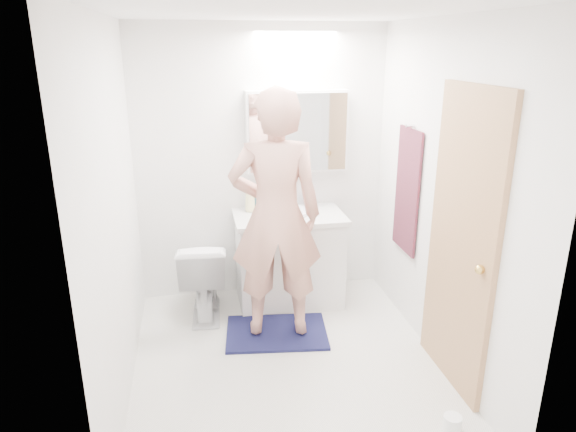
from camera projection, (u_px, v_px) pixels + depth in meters
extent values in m
plane|color=silver|center=(288.00, 363.00, 3.80)|extent=(2.50, 2.50, 0.00)
plane|color=white|center=(287.00, 12.00, 3.04)|extent=(2.50, 2.50, 0.00)
plane|color=white|center=(262.00, 165.00, 4.58)|extent=(2.50, 0.00, 2.50)
plane|color=white|center=(340.00, 291.00, 2.25)|extent=(2.50, 0.00, 2.50)
plane|color=white|center=(114.00, 216.00, 3.22)|extent=(0.00, 2.50, 2.50)
plane|color=white|center=(443.00, 198.00, 3.61)|extent=(0.00, 2.50, 2.50)
cube|color=silver|center=(289.00, 260.00, 4.61)|extent=(0.90, 0.55, 0.78)
cube|color=white|center=(289.00, 217.00, 4.48)|extent=(0.95, 0.58, 0.04)
cylinder|color=white|center=(288.00, 212.00, 4.49)|extent=(0.36, 0.36, 0.03)
cylinder|color=silver|center=(284.00, 198.00, 4.65)|extent=(0.02, 0.02, 0.16)
cube|color=white|center=(297.00, 132.00, 4.47)|extent=(0.88, 0.14, 0.70)
cube|color=silver|center=(299.00, 133.00, 4.40)|extent=(0.84, 0.01, 0.66)
imported|color=white|center=(204.00, 277.00, 4.38)|extent=(0.43, 0.71, 0.70)
cube|color=#141A40|center=(277.00, 332.00, 4.17)|extent=(0.86, 0.64, 0.02)
imported|color=tan|center=(276.00, 216.00, 3.86)|extent=(0.74, 0.53, 1.90)
cube|color=tan|center=(462.00, 243.00, 3.34)|extent=(0.04, 0.80, 2.00)
sphere|color=gold|center=(480.00, 270.00, 3.07)|extent=(0.06, 0.06, 0.06)
cube|color=#13243C|center=(407.00, 191.00, 4.15)|extent=(0.02, 0.42, 1.00)
cylinder|color=silver|center=(410.00, 126.00, 3.98)|extent=(0.07, 0.02, 0.02)
imported|color=beige|center=(250.00, 199.00, 4.52)|extent=(0.09, 0.10, 0.23)
imported|color=#5291B0|center=(261.00, 200.00, 4.57)|extent=(0.12, 0.12, 0.19)
imported|color=#425EC8|center=(309.00, 202.00, 4.64)|extent=(0.15, 0.15, 0.10)
cylinder|color=white|center=(452.00, 423.00, 3.12)|extent=(0.11, 0.11, 0.10)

